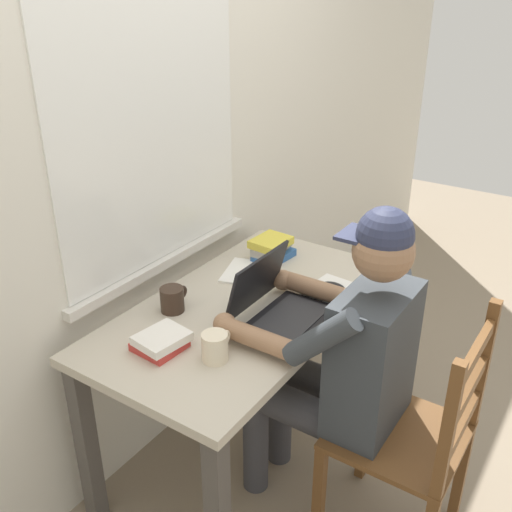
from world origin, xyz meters
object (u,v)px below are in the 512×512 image
(wooden_chair, at_px, (414,439))
(computer_mouse, at_px, (333,287))
(laptop, at_px, (277,304))
(book_stack_main, at_px, (272,248))
(book_stack_side, at_px, (161,341))
(coffee_mug_white, at_px, (215,347))
(desk, at_px, (246,330))
(coffee_mug_dark, at_px, (173,299))
(seated_person, at_px, (342,355))

(wooden_chair, bearing_deg, computer_mouse, 57.44)
(laptop, distance_m, book_stack_main, 0.48)
(wooden_chair, bearing_deg, laptop, 88.43)
(laptop, relative_size, book_stack_side, 1.85)
(wooden_chair, distance_m, coffee_mug_white, 0.74)
(desk, distance_m, book_stack_side, 0.42)
(laptop, distance_m, coffee_mug_white, 0.33)
(coffee_mug_dark, bearing_deg, coffee_mug_white, -116.34)
(desk, distance_m, wooden_chair, 0.72)
(seated_person, distance_m, wooden_chair, 0.36)
(laptop, bearing_deg, book_stack_main, 34.41)
(wooden_chair, height_order, coffee_mug_dark, wooden_chair)
(desk, height_order, coffee_mug_white, coffee_mug_white)
(wooden_chair, height_order, book_stack_main, wooden_chair)
(desk, distance_m, computer_mouse, 0.38)
(computer_mouse, bearing_deg, desk, 140.86)
(seated_person, height_order, coffee_mug_dark, seated_person)
(wooden_chair, height_order, laptop, laptop)
(desk, bearing_deg, laptop, -94.14)
(computer_mouse, bearing_deg, book_stack_side, 155.98)
(laptop, xyz_separation_m, book_stack_side, (-0.38, 0.22, -0.03))
(coffee_mug_white, bearing_deg, coffee_mug_dark, 63.66)
(book_stack_main, xyz_separation_m, book_stack_side, (-0.78, -0.06, -0.02))
(seated_person, xyz_separation_m, coffee_mug_dark, (-0.15, 0.62, 0.10))
(desk, xyz_separation_m, coffee_mug_white, (-0.34, -0.11, 0.16))
(coffee_mug_dark, xyz_separation_m, book_stack_main, (0.57, -0.07, 0.00))
(desk, relative_size, book_stack_side, 7.05)
(laptop, relative_size, coffee_mug_dark, 2.64)
(desk, xyz_separation_m, book_stack_main, (0.39, 0.13, 0.16))
(coffee_mug_dark, bearing_deg, book_stack_side, -148.27)
(coffee_mug_dark, bearing_deg, desk, -48.13)
(desk, bearing_deg, book_stack_main, 18.45)
(laptop, height_order, book_stack_main, laptop)
(wooden_chair, xyz_separation_m, computer_mouse, (0.30, 0.47, 0.29))
(laptop, distance_m, coffee_mug_dark, 0.38)
(book_stack_main, bearing_deg, wooden_chair, -116.55)
(computer_mouse, height_order, book_stack_main, book_stack_main)
(coffee_mug_dark, relative_size, book_stack_side, 0.70)
(desk, distance_m, coffee_mug_white, 0.39)
(wooden_chair, distance_m, book_stack_main, 0.98)
(book_stack_main, bearing_deg, laptop, -145.59)
(coffee_mug_white, xyz_separation_m, book_stack_main, (0.72, 0.24, 0.00))
(wooden_chair, relative_size, laptop, 2.88)
(book_stack_side, bearing_deg, book_stack_main, 4.19)
(wooden_chair, relative_size, coffee_mug_white, 7.70)
(computer_mouse, xyz_separation_m, book_stack_main, (0.11, 0.35, 0.03))
(coffee_mug_white, height_order, book_stack_side, coffee_mug_white)
(wooden_chair, bearing_deg, book_stack_main, 63.45)
(seated_person, height_order, book_stack_side, seated_person)
(coffee_mug_white, bearing_deg, wooden_chair, -61.96)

